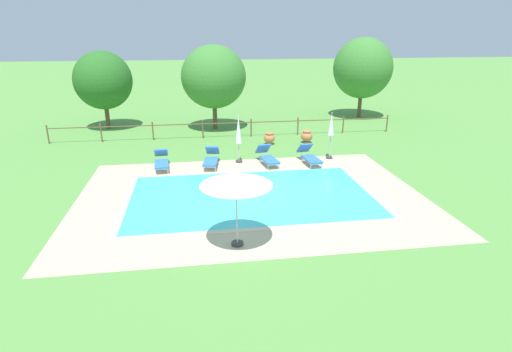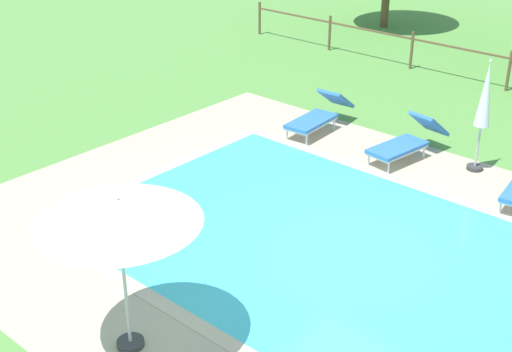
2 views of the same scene
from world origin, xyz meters
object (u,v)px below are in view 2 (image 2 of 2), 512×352
at_px(patio_umbrella_open_foreground, 118,212).
at_px(sun_lounger_north_near_steps, 407,141).
at_px(sun_lounger_north_end, 319,115).
at_px(patio_umbrella_closed_row_west, 485,100).

bearing_deg(patio_umbrella_open_foreground, sun_lounger_north_near_steps, 93.07).
distance_m(sun_lounger_north_end, patio_umbrella_closed_row_west, 3.74).
distance_m(sun_lounger_north_near_steps, patio_umbrella_closed_row_west, 1.76).
height_order(sun_lounger_north_near_steps, patio_umbrella_closed_row_west, patio_umbrella_closed_row_west).
relative_size(sun_lounger_north_near_steps, patio_umbrella_open_foreground, 0.93).
height_order(sun_lounger_north_near_steps, sun_lounger_north_end, sun_lounger_north_near_steps).
relative_size(sun_lounger_north_near_steps, sun_lounger_north_end, 1.00).
relative_size(patio_umbrella_open_foreground, patio_umbrella_closed_row_west, 0.98).
height_order(sun_lounger_north_end, patio_umbrella_open_foreground, patio_umbrella_open_foreground).
distance_m(sun_lounger_north_near_steps, patio_umbrella_open_foreground, 7.72).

